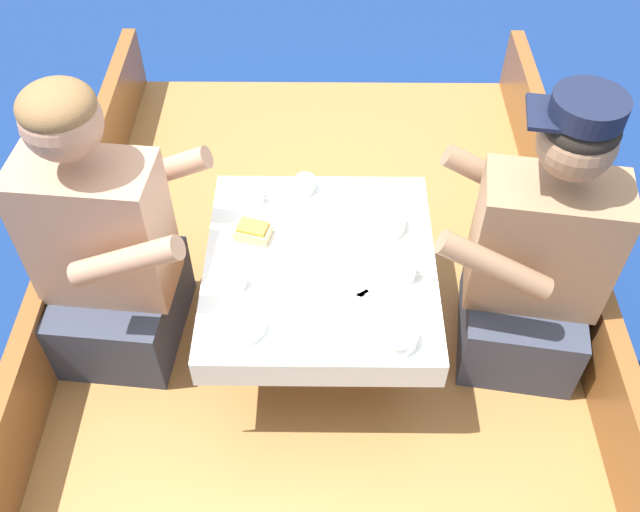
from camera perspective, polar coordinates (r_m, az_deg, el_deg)
The scene contains 20 objects.
ground_plane at distance 2.74m, azimuth 0.00°, elevation -10.48°, with size 60.00×60.00×0.00m, color navy.
boat_deck at distance 2.59m, azimuth 0.00°, elevation -8.56°, with size 1.83×3.00×0.33m, color #9E6B38.
gunwale_port at distance 2.51m, azimuth -20.66°, elevation -3.98°, with size 0.06×3.00×0.28m, color brown.
gunwale_starboard at distance 2.50m, azimuth 20.75°, elevation -4.27°, with size 0.06×3.00×0.28m, color brown.
cockpit_table at distance 2.18m, azimuth 0.00°, elevation -1.06°, with size 0.70×0.75×0.39m.
person_port at distance 2.25m, azimuth -16.74°, elevation 0.38°, with size 0.55×0.48×1.00m.
person_starboard at distance 2.24m, azimuth 16.81°, elevation -0.30°, with size 0.56×0.51×0.99m.
plate_sandwich at distance 2.21m, azimuth -5.33°, elevation 1.48°, with size 0.18×0.18×0.01m.
plate_bread at distance 2.13m, azimuth 1.13°, elevation -0.69°, with size 0.22×0.22×0.01m.
sandwich at distance 2.19m, azimuth -5.38°, elevation 1.97°, with size 0.12×0.10×0.05m.
bowl_port_near at distance 2.24m, azimuth 5.11°, elevation 2.76°, with size 0.14×0.14×0.04m.
bowl_starboard_near at distance 1.98m, azimuth -6.26°, elevation -5.34°, with size 0.13×0.13×0.04m.
bowl_center_far at distance 1.96m, azimuth 6.14°, elevation -6.36°, with size 0.12×0.12×0.04m.
coffee_cup_port at distance 2.09m, azimuth 6.87°, elevation -1.15°, with size 0.09×0.06×0.06m.
coffee_cup_starboard at distance 2.32m, azimuth -5.35°, elevation 4.90°, with size 0.10×0.07×0.05m.
coffee_cup_center at distance 2.08m, azimuth -6.84°, elevation -1.78°, with size 0.10×0.07×0.06m.
tin_can at distance 2.35m, azimuth -1.20°, elevation 5.76°, with size 0.07×0.07×0.05m.
utensil_fork_starboard at distance 2.05m, azimuth 2.36°, elevation -3.61°, with size 0.15×0.11×0.00m.
utensil_spoon_center at distance 2.23m, azimuth 2.76°, elevation 2.09°, with size 0.17×0.05×0.01m.
utensil_knife_port at distance 2.05m, azimuth 5.18°, elevation -3.67°, with size 0.17×0.06×0.00m.
Camera 1 is at (0.01, -1.43, 2.33)m, focal length 40.00 mm.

